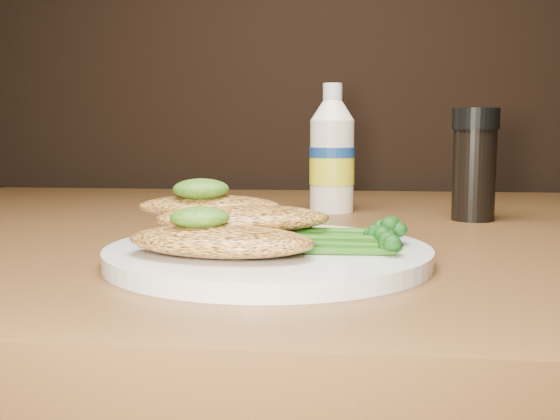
# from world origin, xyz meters

# --- Properties ---
(plate) EXTENTS (0.24, 0.24, 0.01)m
(plate) POSITION_xyz_m (-0.07, 0.85, 0.76)
(plate) COLOR silver
(plate) RESTS_ON dining_table
(chicken_front) EXTENTS (0.14, 0.09, 0.02)m
(chicken_front) POSITION_xyz_m (-0.09, 0.81, 0.77)
(chicken_front) COLOR gold
(chicken_front) RESTS_ON plate
(chicken_mid) EXTENTS (0.14, 0.09, 0.02)m
(chicken_mid) POSITION_xyz_m (-0.09, 0.86, 0.78)
(chicken_mid) COLOR gold
(chicken_mid) RESTS_ON plate
(chicken_back) EXTENTS (0.12, 0.07, 0.02)m
(chicken_back) POSITION_xyz_m (-0.12, 0.88, 0.79)
(chicken_back) COLOR gold
(chicken_back) RESTS_ON plate
(pesto_front) EXTENTS (0.04, 0.04, 0.02)m
(pesto_front) POSITION_xyz_m (-0.11, 0.81, 0.79)
(pesto_front) COLOR black
(pesto_front) RESTS_ON chicken_front
(pesto_back) EXTENTS (0.06, 0.05, 0.02)m
(pesto_back) POSITION_xyz_m (-0.12, 0.88, 0.80)
(pesto_back) COLOR black
(pesto_back) RESTS_ON chicken_back
(broccolini_bundle) EXTENTS (0.14, 0.12, 0.02)m
(broccolini_bundle) POSITION_xyz_m (-0.02, 0.85, 0.77)
(broccolini_bundle) COLOR #235613
(broccolini_bundle) RESTS_ON plate
(mayo_bottle) EXTENTS (0.06, 0.06, 0.15)m
(mayo_bottle) POSITION_xyz_m (-0.03, 1.17, 0.83)
(mayo_bottle) COLOR white
(mayo_bottle) RESTS_ON dining_table
(pepper_grinder) EXTENTS (0.06, 0.06, 0.12)m
(pepper_grinder) POSITION_xyz_m (0.13, 1.11, 0.81)
(pepper_grinder) COLOR black
(pepper_grinder) RESTS_ON dining_table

